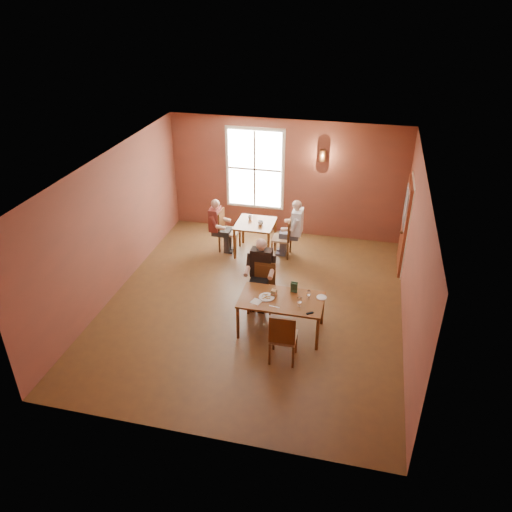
% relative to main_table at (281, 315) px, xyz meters
% --- Properties ---
extents(ground, '(6.00, 7.00, 0.01)m').
position_rel_main_table_xyz_m(ground, '(-0.71, 0.73, -0.37)').
color(ground, brown).
rests_on(ground, ground).
extents(wall_back, '(6.00, 0.04, 3.00)m').
position_rel_main_table_xyz_m(wall_back, '(-0.71, 4.23, 1.13)').
color(wall_back, brown).
rests_on(wall_back, ground).
extents(wall_front, '(6.00, 0.04, 3.00)m').
position_rel_main_table_xyz_m(wall_front, '(-0.71, -2.77, 1.13)').
color(wall_front, brown).
rests_on(wall_front, ground).
extents(wall_left, '(0.04, 7.00, 3.00)m').
position_rel_main_table_xyz_m(wall_left, '(-3.71, 0.73, 1.13)').
color(wall_left, brown).
rests_on(wall_left, ground).
extents(wall_right, '(0.04, 7.00, 3.00)m').
position_rel_main_table_xyz_m(wall_right, '(2.29, 0.73, 1.13)').
color(wall_right, brown).
rests_on(wall_right, ground).
extents(ceiling, '(6.00, 7.00, 0.04)m').
position_rel_main_table_xyz_m(ceiling, '(-0.71, 0.73, 2.63)').
color(ceiling, white).
rests_on(ceiling, wall_back).
extents(window, '(1.36, 0.10, 1.96)m').
position_rel_main_table_xyz_m(window, '(-1.51, 4.18, 1.33)').
color(window, white).
rests_on(window, wall_back).
extents(door, '(0.12, 1.04, 2.10)m').
position_rel_main_table_xyz_m(door, '(2.23, 3.03, 0.68)').
color(door, maroon).
rests_on(door, ground).
extents(wall_sconce, '(0.16, 0.16, 0.28)m').
position_rel_main_table_xyz_m(wall_sconce, '(0.19, 4.13, 1.83)').
color(wall_sconce, brown).
rests_on(wall_sconce, wall_back).
extents(main_table, '(1.56, 0.88, 0.73)m').
position_rel_main_table_xyz_m(main_table, '(0.00, 0.00, 0.00)').
color(main_table, brown).
rests_on(main_table, ground).
extents(chair_diner_main, '(0.43, 0.43, 0.97)m').
position_rel_main_table_xyz_m(chair_diner_main, '(-0.50, 0.65, 0.12)').
color(chair_diner_main, '#4D311A').
rests_on(chair_diner_main, ground).
extents(diner_main, '(0.56, 0.56, 1.40)m').
position_rel_main_table_xyz_m(diner_main, '(-0.50, 0.62, 0.34)').
color(diner_main, black).
rests_on(diner_main, ground).
extents(chair_empty, '(0.47, 0.47, 1.03)m').
position_rel_main_table_xyz_m(chair_empty, '(0.19, -0.78, 0.15)').
color(chair_empty, '#3E2115').
rests_on(chair_empty, ground).
extents(plate_food, '(0.31, 0.31, 0.04)m').
position_rel_main_table_xyz_m(plate_food, '(-0.28, -0.02, 0.39)').
color(plate_food, white).
rests_on(plate_food, main_table).
extents(sandwich, '(0.11, 0.11, 0.12)m').
position_rel_main_table_xyz_m(sandwich, '(-0.16, 0.06, 0.42)').
color(sandwich, tan).
rests_on(sandwich, main_table).
extents(goblet_a, '(0.08, 0.08, 0.18)m').
position_rel_main_table_xyz_m(goblet_a, '(0.48, 0.13, 0.46)').
color(goblet_a, white).
rests_on(goblet_a, main_table).
extents(goblet_c, '(0.11, 0.11, 0.21)m').
position_rel_main_table_xyz_m(goblet_c, '(0.36, -0.15, 0.47)').
color(goblet_c, white).
rests_on(goblet_c, main_table).
extents(menu_stand, '(0.13, 0.08, 0.21)m').
position_rel_main_table_xyz_m(menu_stand, '(0.18, 0.29, 0.47)').
color(menu_stand, '#224129').
rests_on(menu_stand, main_table).
extents(knife, '(0.20, 0.04, 0.00)m').
position_rel_main_table_xyz_m(knife, '(-0.08, -0.27, 0.37)').
color(knife, silver).
rests_on(knife, main_table).
extents(napkin, '(0.23, 0.23, 0.01)m').
position_rel_main_table_xyz_m(napkin, '(-0.44, -0.19, 0.37)').
color(napkin, silver).
rests_on(napkin, main_table).
extents(side_plate, '(0.25, 0.25, 0.01)m').
position_rel_main_table_xyz_m(side_plate, '(0.72, 0.22, 0.37)').
color(side_plate, white).
rests_on(side_plate, main_table).
extents(sunglasses, '(0.13, 0.11, 0.02)m').
position_rel_main_table_xyz_m(sunglasses, '(0.58, -0.33, 0.37)').
color(sunglasses, black).
rests_on(sunglasses, main_table).
extents(second_table, '(0.91, 0.91, 0.80)m').
position_rel_main_table_xyz_m(second_table, '(-1.20, 2.94, 0.03)').
color(second_table, brown).
rests_on(second_table, ground).
extents(chair_diner_white, '(0.43, 0.43, 0.97)m').
position_rel_main_table_xyz_m(chair_diner_white, '(-0.55, 2.94, 0.12)').
color(chair_diner_white, '#3C2014').
rests_on(chair_diner_white, ground).
extents(diner_white, '(0.55, 0.55, 1.39)m').
position_rel_main_table_xyz_m(diner_white, '(-0.52, 2.94, 0.33)').
color(diner_white, silver).
rests_on(diner_white, ground).
extents(chair_diner_maroon, '(0.45, 0.45, 1.03)m').
position_rel_main_table_xyz_m(chair_diner_maroon, '(-1.85, 2.94, 0.15)').
color(chair_diner_maroon, brown).
rests_on(chair_diner_maroon, ground).
extents(diner_maroon, '(0.52, 0.52, 1.31)m').
position_rel_main_table_xyz_m(diner_maroon, '(-1.88, 2.94, 0.29)').
color(diner_maroon, maroon).
rests_on(diner_maroon, ground).
extents(cup_a, '(0.13, 0.13, 0.10)m').
position_rel_main_table_xyz_m(cup_a, '(-1.06, 2.86, 0.49)').
color(cup_a, silver).
rests_on(cup_a, second_table).
extents(cup_b, '(0.13, 0.13, 0.10)m').
position_rel_main_table_xyz_m(cup_b, '(-1.37, 3.09, 0.48)').
color(cup_b, white).
rests_on(cup_b, second_table).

